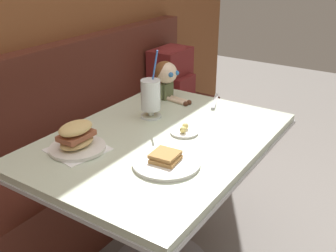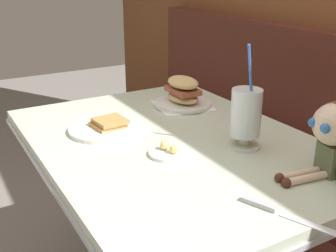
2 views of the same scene
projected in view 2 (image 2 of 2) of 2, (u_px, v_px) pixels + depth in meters
booth_bench at (303, 202)px, 1.77m from camera, size 2.60×0.48×1.00m
diner_table at (174, 195)px, 1.40m from camera, size 1.11×0.81×0.74m
toast_plate at (107, 127)px, 1.40m from camera, size 0.25×0.25×0.04m
milkshake_glass at (246, 115)px, 1.24m from camera, size 0.10×0.10×0.31m
sandwich_plate at (183, 94)px, 1.63m from camera, size 0.23×0.23×0.12m
butter_saucer at (169, 152)px, 1.22m from camera, size 0.12×0.12×0.04m
butter_knife at (273, 209)px, 0.95m from camera, size 0.23×0.10×0.01m
seated_doll at (334, 129)px, 1.07m from camera, size 0.13×0.23×0.20m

